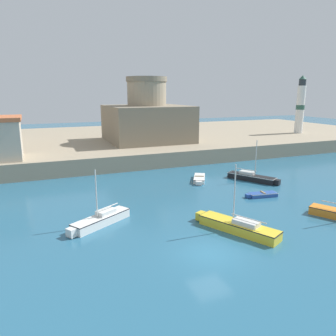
% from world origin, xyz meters
% --- Properties ---
extents(ground_plane, '(200.00, 200.00, 0.00)m').
position_xyz_m(ground_plane, '(0.00, 0.00, 0.00)').
color(ground_plane, '#28607F').
extents(quay_seawall, '(120.00, 40.00, 2.18)m').
position_xyz_m(quay_seawall, '(0.00, 43.90, 1.09)').
color(quay_seawall, gray).
rests_on(quay_seawall, ground).
extents(dinghy_blue_0, '(3.38, 1.43, 0.50)m').
position_xyz_m(dinghy_blue_0, '(10.85, 8.52, 0.23)').
color(dinghy_blue_0, '#284C9E').
rests_on(dinghy_blue_0, ground).
extents(sailboat_white_1, '(5.51, 3.87, 4.61)m').
position_xyz_m(sailboat_white_1, '(-5.70, 7.58, 0.45)').
color(sailboat_white_1, white).
rests_on(sailboat_white_1, ground).
extents(sailboat_yellow_2, '(4.06, 6.79, 5.20)m').
position_xyz_m(sailboat_yellow_2, '(3.65, 2.28, 0.46)').
color(sailboat_yellow_2, yellow).
rests_on(sailboat_yellow_2, ground).
extents(dinghy_white_3, '(2.91, 4.07, 0.58)m').
position_xyz_m(dinghy_white_3, '(7.83, 16.38, 0.27)').
color(dinghy_white_3, white).
rests_on(dinghy_white_3, ground).
extents(sailboat_black_5, '(3.92, 6.04, 4.92)m').
position_xyz_m(sailboat_black_5, '(13.66, 14.02, 0.43)').
color(sailboat_black_5, black).
rests_on(sailboat_black_5, ground).
extents(fortress, '(13.07, 13.07, 10.63)m').
position_xyz_m(fortress, '(8.00, 35.94, 5.88)').
color(fortress, gray).
rests_on(fortress, quay_seawall).
extents(lighthouse, '(1.65, 1.65, 11.39)m').
position_xyz_m(lighthouse, '(40.00, 34.42, 7.68)').
color(lighthouse, silver).
rests_on(lighthouse, quay_seawall).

